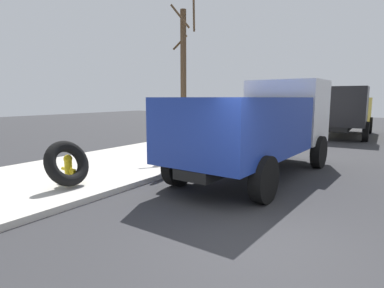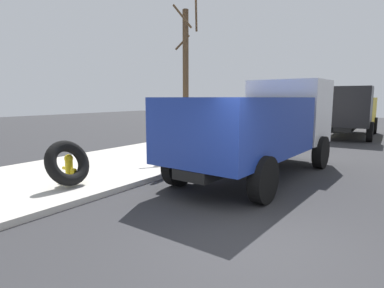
{
  "view_description": "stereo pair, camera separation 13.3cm",
  "coord_description": "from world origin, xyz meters",
  "px_view_note": "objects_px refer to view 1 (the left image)",
  "views": [
    {
      "loc": [
        -4.62,
        -1.86,
        2.39
      ],
      "look_at": [
        2.24,
        2.7,
        1.2
      ],
      "focal_mm": 29.9,
      "sensor_mm": 36.0,
      "label": 1
    },
    {
      "loc": [
        -4.55,
        -1.97,
        2.39
      ],
      "look_at": [
        2.24,
        2.7,
        1.2
      ],
      "focal_mm": 29.9,
      "sensor_mm": 36.0,
      "label": 2
    }
  ],
  "objects_px": {
    "fire_hydrant": "(69,168)",
    "dump_truck_blue": "(260,123)",
    "stop_sign": "(170,122)",
    "bare_tree": "(184,76)",
    "dump_truck_yellow": "(346,110)",
    "loose_tire": "(67,163)"
  },
  "relations": [
    {
      "from": "fire_hydrant",
      "to": "dump_truck_blue",
      "type": "distance_m",
      "value": 5.68
    },
    {
      "from": "stop_sign",
      "to": "bare_tree",
      "type": "relative_size",
      "value": 0.33
    },
    {
      "from": "dump_truck_yellow",
      "to": "bare_tree",
      "type": "relative_size",
      "value": 1.09
    },
    {
      "from": "loose_tire",
      "to": "dump_truck_blue",
      "type": "relative_size",
      "value": 0.17
    },
    {
      "from": "loose_tire",
      "to": "fire_hydrant",
      "type": "bearing_deg",
      "value": 50.3
    },
    {
      "from": "loose_tire",
      "to": "stop_sign",
      "type": "relative_size",
      "value": 0.57
    },
    {
      "from": "dump_truck_blue",
      "to": "fire_hydrant",
      "type": "bearing_deg",
      "value": 140.3
    },
    {
      "from": "loose_tire",
      "to": "bare_tree",
      "type": "bearing_deg",
      "value": 10.44
    },
    {
      "from": "fire_hydrant",
      "to": "stop_sign",
      "type": "height_order",
      "value": "stop_sign"
    },
    {
      "from": "stop_sign",
      "to": "dump_truck_yellow",
      "type": "distance_m",
      "value": 14.09
    },
    {
      "from": "stop_sign",
      "to": "dump_truck_blue",
      "type": "bearing_deg",
      "value": -64.96
    },
    {
      "from": "dump_truck_blue",
      "to": "bare_tree",
      "type": "xyz_separation_m",
      "value": [
        2.44,
        4.58,
        1.72
      ]
    },
    {
      "from": "fire_hydrant",
      "to": "dump_truck_yellow",
      "type": "height_order",
      "value": "dump_truck_yellow"
    },
    {
      "from": "loose_tire",
      "to": "dump_truck_blue",
      "type": "bearing_deg",
      "value": -36.19
    },
    {
      "from": "stop_sign",
      "to": "dump_truck_yellow",
      "type": "xyz_separation_m",
      "value": [
        13.71,
        -3.24,
        -0.01
      ]
    },
    {
      "from": "loose_tire",
      "to": "dump_truck_yellow",
      "type": "xyz_separation_m",
      "value": [
        17.02,
        -3.96,
        0.86
      ]
    },
    {
      "from": "fire_hydrant",
      "to": "bare_tree",
      "type": "distance_m",
      "value": 7.35
    },
    {
      "from": "dump_truck_blue",
      "to": "dump_truck_yellow",
      "type": "distance_m",
      "value": 12.52
    },
    {
      "from": "dump_truck_yellow",
      "to": "bare_tree",
      "type": "distance_m",
      "value": 11.47
    },
    {
      "from": "loose_tire",
      "to": "dump_truck_blue",
      "type": "distance_m",
      "value": 5.65
    },
    {
      "from": "dump_truck_blue",
      "to": "dump_truck_yellow",
      "type": "bearing_deg",
      "value": -3.01
    },
    {
      "from": "dump_truck_blue",
      "to": "bare_tree",
      "type": "relative_size",
      "value": 1.09
    }
  ]
}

